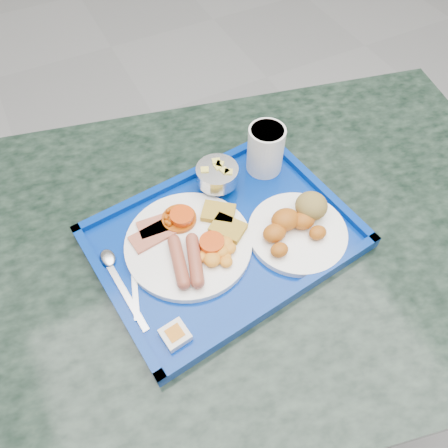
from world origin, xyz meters
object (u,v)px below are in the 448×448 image
Objects in this scene: main_plate at (192,242)px; fruit_bowl at (217,175)px; bread_plate at (298,225)px; tray at (224,238)px; juice_cup at (266,148)px; table at (240,284)px.

fruit_bowl is at bearing 45.18° from main_plate.
main_plate is at bearing 162.36° from bread_plate.
main_plate is at bearing 172.76° from tray.
main_plate is 0.25m from juice_cup.
main_plate is 0.15m from fruit_bowl.
table is at bearing -9.51° from main_plate.
fruit_bowl is 0.81× the size of juice_cup.
fruit_bowl is (-0.09, 0.17, 0.02)m from bread_plate.
main_plate is 0.20m from bread_plate.
juice_cup is (0.03, 0.17, 0.04)m from bread_plate.
fruit_bowl reaches higher than tray.
juice_cup reaches higher than main_plate.
juice_cup reaches higher than fruit_bowl.
juice_cup is at bearing 3.01° from fruit_bowl.
main_plate is 2.80× the size of fruit_bowl.
fruit_bowl is at bearing -176.99° from juice_cup.
juice_cup is (0.11, 0.01, 0.02)m from fruit_bowl.
tray is 0.14m from bread_plate.
juice_cup is (0.16, 0.12, 0.06)m from tray.
juice_cup is (0.22, 0.11, 0.04)m from main_plate.
table is 2.67× the size of tray.
bread_plate is at bearing -22.31° from tray.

